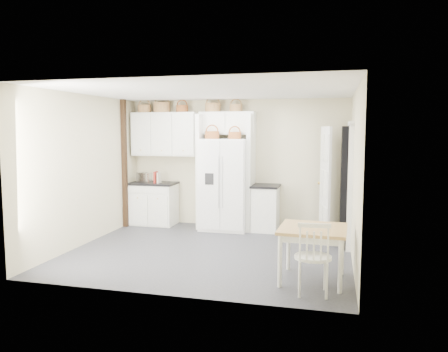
# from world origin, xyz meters

# --- Properties ---
(floor) EXTENTS (4.50, 4.50, 0.00)m
(floor) POSITION_xyz_m (0.00, 0.00, 0.00)
(floor) COLOR #2D2D33
(floor) RESTS_ON ground
(ceiling) EXTENTS (4.50, 4.50, 0.00)m
(ceiling) POSITION_xyz_m (0.00, 0.00, 2.60)
(ceiling) COLOR white
(ceiling) RESTS_ON wall_back
(wall_back) EXTENTS (4.50, 0.00, 4.50)m
(wall_back) POSITION_xyz_m (0.00, 2.00, 1.30)
(wall_back) COLOR beige
(wall_back) RESTS_ON floor
(wall_left) EXTENTS (0.00, 4.00, 4.00)m
(wall_left) POSITION_xyz_m (-2.25, 0.00, 1.30)
(wall_left) COLOR beige
(wall_left) RESTS_ON floor
(wall_right) EXTENTS (0.00, 4.00, 4.00)m
(wall_right) POSITION_xyz_m (2.25, 0.00, 1.30)
(wall_right) COLOR beige
(wall_right) RESTS_ON floor
(refrigerator) EXTENTS (0.94, 0.75, 1.82)m
(refrigerator) POSITION_xyz_m (-0.15, 1.63, 0.91)
(refrigerator) COLOR white
(refrigerator) RESTS_ON floor
(base_cab_left) EXTENTS (0.92, 0.58, 0.85)m
(base_cab_left) POSITION_xyz_m (-1.73, 1.70, 0.43)
(base_cab_left) COLOR white
(base_cab_left) RESTS_ON floor
(base_cab_right) EXTENTS (0.49, 0.59, 0.87)m
(base_cab_right) POSITION_xyz_m (0.65, 1.70, 0.43)
(base_cab_right) COLOR white
(base_cab_right) RESTS_ON floor
(dining_table) EXTENTS (0.90, 0.90, 0.72)m
(dining_table) POSITION_xyz_m (1.70, -1.03, 0.36)
(dining_table) COLOR #AA794A
(dining_table) RESTS_ON floor
(windsor_chair) EXTENTS (0.48, 0.44, 0.91)m
(windsor_chair) POSITION_xyz_m (1.73, -1.51, 0.46)
(windsor_chair) COLOR white
(windsor_chair) RESTS_ON floor
(counter_left) EXTENTS (0.96, 0.62, 0.04)m
(counter_left) POSITION_xyz_m (-1.73, 1.70, 0.87)
(counter_left) COLOR black
(counter_left) RESTS_ON base_cab_left
(counter_right) EXTENTS (0.53, 0.63, 0.04)m
(counter_right) POSITION_xyz_m (0.65, 1.70, 0.89)
(counter_right) COLOR black
(counter_right) RESTS_ON base_cab_right
(toaster) EXTENTS (0.33, 0.23, 0.21)m
(toaster) POSITION_xyz_m (-1.92, 1.68, 0.99)
(toaster) COLOR silver
(toaster) RESTS_ON counter_left
(cookbook_red) EXTENTS (0.04, 0.16, 0.24)m
(cookbook_red) POSITION_xyz_m (-1.63, 1.62, 1.01)
(cookbook_red) COLOR #A92A20
(cookbook_red) RESTS_ON counter_left
(cookbook_cream) EXTENTS (0.04, 0.15, 0.22)m
(cookbook_cream) POSITION_xyz_m (-1.56, 1.62, 1.00)
(cookbook_cream) COLOR beige
(cookbook_cream) RESTS_ON counter_left
(basket_upper_a) EXTENTS (0.28, 0.28, 0.16)m
(basket_upper_a) POSITION_xyz_m (-1.96, 1.83, 2.43)
(basket_upper_a) COLOR #A06A36
(basket_upper_a) RESTS_ON upper_cabinet
(basket_upper_b) EXTENTS (0.35, 0.35, 0.21)m
(basket_upper_b) POSITION_xyz_m (-1.56, 1.83, 2.45)
(basket_upper_b) COLOR #A06A36
(basket_upper_b) RESTS_ON upper_cabinet
(basket_upper_c) EXTENTS (0.25, 0.25, 0.14)m
(basket_upper_c) POSITION_xyz_m (-1.12, 1.83, 2.42)
(basket_upper_c) COLOR brown
(basket_upper_c) RESTS_ON upper_cabinet
(basket_bridge_a) EXTENTS (0.32, 0.32, 0.18)m
(basket_bridge_a) POSITION_xyz_m (-0.46, 1.83, 2.44)
(basket_bridge_a) COLOR #A06A36
(basket_bridge_a) RESTS_ON bridge_cabinet
(basket_bridge_b) EXTENTS (0.25, 0.25, 0.14)m
(basket_bridge_b) POSITION_xyz_m (0.02, 1.83, 2.42)
(basket_bridge_b) COLOR #A06A36
(basket_bridge_b) RESTS_ON bridge_cabinet
(basket_fridge_a) EXTENTS (0.28, 0.28, 0.15)m
(basket_fridge_a) POSITION_xyz_m (-0.39, 1.53, 1.89)
(basket_fridge_a) COLOR brown
(basket_fridge_a) RESTS_ON refrigerator
(basket_fridge_b) EXTENTS (0.25, 0.25, 0.13)m
(basket_fridge_b) POSITION_xyz_m (0.06, 1.53, 1.88)
(basket_fridge_b) COLOR brown
(basket_fridge_b) RESTS_ON refrigerator
(upper_cabinet) EXTENTS (1.40, 0.34, 0.90)m
(upper_cabinet) POSITION_xyz_m (-1.50, 1.83, 1.90)
(upper_cabinet) COLOR white
(upper_cabinet) RESTS_ON wall_back
(bridge_cabinet) EXTENTS (1.12, 0.34, 0.45)m
(bridge_cabinet) POSITION_xyz_m (-0.15, 1.83, 2.12)
(bridge_cabinet) COLOR white
(bridge_cabinet) RESTS_ON wall_back
(fridge_panel_left) EXTENTS (0.08, 0.60, 2.30)m
(fridge_panel_left) POSITION_xyz_m (-0.66, 1.70, 1.15)
(fridge_panel_left) COLOR white
(fridge_panel_left) RESTS_ON floor
(fridge_panel_right) EXTENTS (0.08, 0.60, 2.30)m
(fridge_panel_right) POSITION_xyz_m (0.36, 1.70, 1.15)
(fridge_panel_right) COLOR white
(fridge_panel_right) RESTS_ON floor
(trim_post) EXTENTS (0.09, 0.09, 2.60)m
(trim_post) POSITION_xyz_m (-2.20, 1.35, 1.30)
(trim_post) COLOR black
(trim_post) RESTS_ON floor
(doorway_void) EXTENTS (0.18, 0.85, 2.05)m
(doorway_void) POSITION_xyz_m (2.16, 1.00, 1.02)
(doorway_void) COLOR black
(doorway_void) RESTS_ON floor
(door_slab) EXTENTS (0.21, 0.79, 2.05)m
(door_slab) POSITION_xyz_m (1.80, 1.33, 1.02)
(door_slab) COLOR white
(door_slab) RESTS_ON floor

